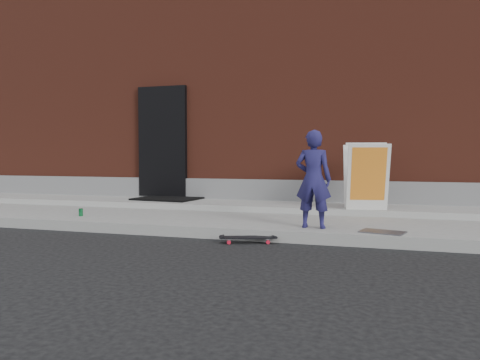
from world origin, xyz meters
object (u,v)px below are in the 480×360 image
(child, at_px, (313,179))
(skateboard, at_px, (248,238))
(pizza_sign, at_px, (366,176))
(soda_can, at_px, (81,212))

(child, xyz_separation_m, skateboard, (-0.75, -0.52, -0.73))
(skateboard, relative_size, pizza_sign, 0.68)
(child, relative_size, soda_can, 10.74)
(skateboard, bearing_deg, soda_can, 167.51)
(child, distance_m, soda_can, 3.76)
(skateboard, relative_size, soda_can, 6.02)
(soda_can, bearing_deg, pizza_sign, 18.40)
(skateboard, xyz_separation_m, soda_can, (-2.96, 0.66, 0.14))
(pizza_sign, xyz_separation_m, soda_can, (-4.33, -1.44, -0.57))
(pizza_sign, height_order, soda_can, pizza_sign)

